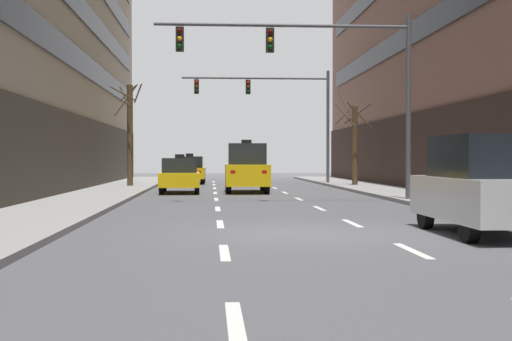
% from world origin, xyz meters
% --- Properties ---
extents(ground_plane, '(120.00, 120.00, 0.00)m').
position_xyz_m(ground_plane, '(0.00, 0.00, 0.00)').
color(ground_plane, '#515156').
extents(lane_stripe_l1_s2, '(0.16, 2.00, 0.01)m').
position_xyz_m(lane_stripe_l1_s2, '(-1.60, -8.00, 0.00)').
color(lane_stripe_l1_s2, silver).
rests_on(lane_stripe_l1_s2, ground).
extents(lane_stripe_l1_s3, '(0.16, 2.00, 0.01)m').
position_xyz_m(lane_stripe_l1_s3, '(-1.60, -3.00, 0.00)').
color(lane_stripe_l1_s3, silver).
rests_on(lane_stripe_l1_s3, ground).
extents(lane_stripe_l1_s4, '(0.16, 2.00, 0.01)m').
position_xyz_m(lane_stripe_l1_s4, '(-1.60, 2.00, 0.00)').
color(lane_stripe_l1_s4, silver).
rests_on(lane_stripe_l1_s4, ground).
extents(lane_stripe_l1_s5, '(0.16, 2.00, 0.01)m').
position_xyz_m(lane_stripe_l1_s5, '(-1.60, 7.00, 0.00)').
color(lane_stripe_l1_s5, silver).
rests_on(lane_stripe_l1_s5, ground).
extents(lane_stripe_l1_s6, '(0.16, 2.00, 0.01)m').
position_xyz_m(lane_stripe_l1_s6, '(-1.60, 12.00, 0.00)').
color(lane_stripe_l1_s6, silver).
rests_on(lane_stripe_l1_s6, ground).
extents(lane_stripe_l1_s7, '(0.16, 2.00, 0.01)m').
position_xyz_m(lane_stripe_l1_s7, '(-1.60, 17.00, 0.00)').
color(lane_stripe_l1_s7, silver).
rests_on(lane_stripe_l1_s7, ground).
extents(lane_stripe_l1_s8, '(0.16, 2.00, 0.01)m').
position_xyz_m(lane_stripe_l1_s8, '(-1.60, 22.00, 0.00)').
color(lane_stripe_l1_s8, silver).
rests_on(lane_stripe_l1_s8, ground).
extents(lane_stripe_l1_s9, '(0.16, 2.00, 0.01)m').
position_xyz_m(lane_stripe_l1_s9, '(-1.60, 27.00, 0.00)').
color(lane_stripe_l1_s9, silver).
rests_on(lane_stripe_l1_s9, ground).
extents(lane_stripe_l1_s10, '(0.16, 2.00, 0.01)m').
position_xyz_m(lane_stripe_l1_s10, '(-1.60, 32.00, 0.00)').
color(lane_stripe_l1_s10, silver).
rests_on(lane_stripe_l1_s10, ground).
extents(lane_stripe_l2_s3, '(0.16, 2.00, 0.01)m').
position_xyz_m(lane_stripe_l2_s3, '(1.60, -3.00, 0.00)').
color(lane_stripe_l2_s3, silver).
rests_on(lane_stripe_l2_s3, ground).
extents(lane_stripe_l2_s4, '(0.16, 2.00, 0.01)m').
position_xyz_m(lane_stripe_l2_s4, '(1.60, 2.00, 0.00)').
color(lane_stripe_l2_s4, silver).
rests_on(lane_stripe_l2_s4, ground).
extents(lane_stripe_l2_s5, '(0.16, 2.00, 0.01)m').
position_xyz_m(lane_stripe_l2_s5, '(1.60, 7.00, 0.00)').
color(lane_stripe_l2_s5, silver).
rests_on(lane_stripe_l2_s5, ground).
extents(lane_stripe_l2_s6, '(0.16, 2.00, 0.01)m').
position_xyz_m(lane_stripe_l2_s6, '(1.60, 12.00, 0.00)').
color(lane_stripe_l2_s6, silver).
rests_on(lane_stripe_l2_s6, ground).
extents(lane_stripe_l2_s7, '(0.16, 2.00, 0.01)m').
position_xyz_m(lane_stripe_l2_s7, '(1.60, 17.00, 0.00)').
color(lane_stripe_l2_s7, silver).
rests_on(lane_stripe_l2_s7, ground).
extents(lane_stripe_l2_s8, '(0.16, 2.00, 0.01)m').
position_xyz_m(lane_stripe_l2_s8, '(1.60, 22.00, 0.00)').
color(lane_stripe_l2_s8, silver).
rests_on(lane_stripe_l2_s8, ground).
extents(lane_stripe_l2_s9, '(0.16, 2.00, 0.01)m').
position_xyz_m(lane_stripe_l2_s9, '(1.60, 27.00, 0.00)').
color(lane_stripe_l2_s9, silver).
rests_on(lane_stripe_l2_s9, ground).
extents(lane_stripe_l2_s10, '(0.16, 2.00, 0.01)m').
position_xyz_m(lane_stripe_l2_s10, '(1.60, 32.00, 0.00)').
color(lane_stripe_l2_s10, silver).
rests_on(lane_stripe_l2_s10, ground).
extents(taxi_driving_0, '(1.97, 4.56, 1.88)m').
position_xyz_m(taxi_driving_0, '(-3.10, 28.84, 0.84)').
color(taxi_driving_0, black).
rests_on(taxi_driving_0, ground).
extents(taxi_driving_1, '(1.86, 4.27, 1.76)m').
position_xyz_m(taxi_driving_1, '(-3.20, 17.04, 0.78)').
color(taxi_driving_1, black).
rests_on(taxi_driving_1, ground).
extents(taxi_driving_2, '(2.00, 4.67, 2.44)m').
position_xyz_m(taxi_driving_2, '(-0.15, 17.44, 1.12)').
color(taxi_driving_2, black).
rests_on(taxi_driving_2, ground).
extents(car_parked_1, '(1.78, 4.23, 2.05)m').
position_xyz_m(car_parked_1, '(3.74, -0.68, 1.02)').
color(car_parked_1, black).
rests_on(car_parked_1, ground).
extents(traffic_signal_0, '(9.04, 0.35, 6.55)m').
position_xyz_m(traffic_signal_0, '(2.08, 9.58, 4.83)').
color(traffic_signal_0, '#4C4C51').
rests_on(traffic_signal_0, sidewalk_right).
extents(traffic_signal_1, '(8.76, 0.35, 6.66)m').
position_xyz_m(traffic_signal_1, '(2.21, 26.29, 4.89)').
color(traffic_signal_1, '#4C4C51').
rests_on(traffic_signal_1, sidewalk_right).
extents(street_tree_0, '(1.63, 1.86, 5.44)m').
position_xyz_m(street_tree_0, '(-6.04, 22.20, 2.93)').
color(street_tree_0, '#4C3823').
rests_on(street_tree_0, sidewalk_left).
extents(street_tree_1, '(2.11, 2.17, 5.19)m').
position_xyz_m(street_tree_1, '(6.01, 22.61, 2.46)').
color(street_tree_1, '#4C3823').
rests_on(street_tree_1, sidewalk_right).
extents(pedestrian_0, '(0.50, 0.30, 1.51)m').
position_xyz_m(pedestrian_0, '(6.05, 7.71, 1.00)').
color(pedestrian_0, brown).
rests_on(pedestrian_0, sidewalk_right).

